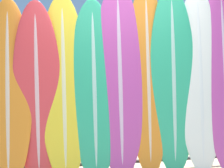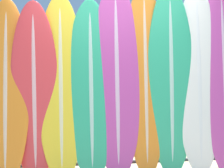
{
  "view_description": "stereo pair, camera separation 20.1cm",
  "coord_description": "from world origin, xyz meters",
  "px_view_note": "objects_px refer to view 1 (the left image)",
  "views": [
    {
      "loc": [
        -0.62,
        -3.34,
        1.8
      ],
      "look_at": [
        -0.01,
        1.08,
        0.98
      ],
      "focal_mm": 50.0,
      "sensor_mm": 36.0,
      "label": 1
    },
    {
      "loc": [
        -0.42,
        -3.37,
        1.8
      ],
      "look_at": [
        -0.01,
        1.08,
        0.98
      ],
      "focal_mm": 50.0,
      "sensor_mm": 36.0,
      "label": 2
    }
  ],
  "objects_px": {
    "surfboard_slot_7": "(200,80)",
    "surfboard_slot_0": "(8,91)",
    "surfboard_slot_4": "(120,80)",
    "person_far_left": "(62,56)",
    "surfboard_slot_1": "(37,92)",
    "surfboard_slot_3": "(94,89)",
    "surfboard_slot_2": "(64,88)",
    "surfboard_slot_8": "(224,76)",
    "surfboard_slot_5": "(148,79)",
    "surfboard_rack": "(121,132)",
    "person_near_water": "(48,50)",
    "person_mid_beach": "(154,57)",
    "surfboard_slot_6": "(173,80)"
  },
  "relations": [
    {
      "from": "surfboard_slot_6",
      "to": "surfboard_slot_7",
      "type": "xyz_separation_m",
      "value": [
        0.35,
        0.01,
        -0.01
      ]
    },
    {
      "from": "surfboard_slot_2",
      "to": "surfboard_slot_4",
      "type": "xyz_separation_m",
      "value": [
        0.67,
        0.01,
        0.08
      ]
    },
    {
      "from": "surfboard_slot_3",
      "to": "surfboard_slot_8",
      "type": "height_order",
      "value": "surfboard_slot_8"
    },
    {
      "from": "surfboard_slot_8",
      "to": "person_near_water",
      "type": "xyz_separation_m",
      "value": [
        -2.68,
        8.11,
        -0.25
      ]
    },
    {
      "from": "surfboard_slot_0",
      "to": "surfboard_slot_7",
      "type": "height_order",
      "value": "surfboard_slot_7"
    },
    {
      "from": "surfboard_slot_1",
      "to": "surfboard_slot_3",
      "type": "height_order",
      "value": "surfboard_slot_3"
    },
    {
      "from": "person_near_water",
      "to": "person_far_left",
      "type": "bearing_deg",
      "value": 71.12
    },
    {
      "from": "surfboard_slot_5",
      "to": "person_mid_beach",
      "type": "relative_size",
      "value": 1.46
    },
    {
      "from": "surfboard_rack",
      "to": "surfboard_slot_5",
      "type": "distance_m",
      "value": 0.74
    },
    {
      "from": "surfboard_slot_7",
      "to": "person_far_left",
      "type": "relative_size",
      "value": 1.44
    },
    {
      "from": "surfboard_slot_3",
      "to": "person_mid_beach",
      "type": "distance_m",
      "value": 6.15
    },
    {
      "from": "surfboard_slot_7",
      "to": "surfboard_slot_8",
      "type": "distance_m",
      "value": 0.32
    },
    {
      "from": "surfboard_slot_0",
      "to": "surfboard_slot_2",
      "type": "distance_m",
      "value": 0.63
    },
    {
      "from": "surfboard_slot_1",
      "to": "person_mid_beach",
      "type": "relative_size",
      "value": 1.32
    },
    {
      "from": "surfboard_slot_8",
      "to": "person_near_water",
      "type": "distance_m",
      "value": 8.54
    },
    {
      "from": "surfboard_rack",
      "to": "person_near_water",
      "type": "distance_m",
      "value": 8.25
    },
    {
      "from": "surfboard_slot_3",
      "to": "surfboard_rack",
      "type": "bearing_deg",
      "value": 1.26
    },
    {
      "from": "surfboard_slot_4",
      "to": "surfboard_slot_7",
      "type": "xyz_separation_m",
      "value": [
        1.01,
        -0.0,
        -0.02
      ]
    },
    {
      "from": "surfboard_slot_4",
      "to": "surfboard_slot_6",
      "type": "height_order",
      "value": "surfboard_slot_4"
    },
    {
      "from": "surfboard_slot_5",
      "to": "surfboard_rack",
      "type": "bearing_deg",
      "value": -176.13
    },
    {
      "from": "surfboard_slot_1",
      "to": "surfboard_slot_6",
      "type": "distance_m",
      "value": 1.64
    },
    {
      "from": "person_near_water",
      "to": "person_mid_beach",
      "type": "xyz_separation_m",
      "value": [
        3.33,
        -2.43,
        -0.06
      ]
    },
    {
      "from": "surfboard_slot_3",
      "to": "person_far_left",
      "type": "xyz_separation_m",
      "value": [
        -0.51,
        6.51,
        -0.2
      ]
    },
    {
      "from": "surfboard_slot_0",
      "to": "surfboard_slot_4",
      "type": "xyz_separation_m",
      "value": [
        1.3,
        0.02,
        0.1
      ]
    },
    {
      "from": "person_far_left",
      "to": "person_mid_beach",
      "type": "bearing_deg",
      "value": 140.99
    },
    {
      "from": "person_mid_beach",
      "to": "surfboard_slot_7",
      "type": "bearing_deg",
      "value": 155.32
    },
    {
      "from": "surfboard_slot_4",
      "to": "surfboard_slot_8",
      "type": "bearing_deg",
      "value": 0.2
    },
    {
      "from": "surfboard_slot_2",
      "to": "person_far_left",
      "type": "distance_m",
      "value": 6.5
    },
    {
      "from": "surfboard_rack",
      "to": "surfboard_slot_4",
      "type": "relative_size",
      "value": 1.27
    },
    {
      "from": "surfboard_slot_1",
      "to": "person_mid_beach",
      "type": "distance_m",
      "value": 6.43
    },
    {
      "from": "surfboard_slot_3",
      "to": "surfboard_slot_5",
      "type": "distance_m",
      "value": 0.67
    },
    {
      "from": "surfboard_slot_7",
      "to": "surfboard_slot_0",
      "type": "bearing_deg",
      "value": -179.65
    },
    {
      "from": "surfboard_slot_2",
      "to": "surfboard_slot_8",
      "type": "height_order",
      "value": "surfboard_slot_8"
    },
    {
      "from": "surfboard_slot_4",
      "to": "person_near_water",
      "type": "distance_m",
      "value": 8.23
    },
    {
      "from": "surfboard_slot_0",
      "to": "surfboard_slot_5",
      "type": "height_order",
      "value": "surfboard_slot_5"
    },
    {
      "from": "surfboard_slot_4",
      "to": "surfboard_slot_6",
      "type": "distance_m",
      "value": 0.66
    },
    {
      "from": "surfboard_rack",
      "to": "person_mid_beach",
      "type": "xyz_separation_m",
      "value": [
        1.97,
        5.7,
        0.36
      ]
    },
    {
      "from": "surfboard_slot_8",
      "to": "person_far_left",
      "type": "xyz_separation_m",
      "value": [
        -2.15,
        6.48,
        -0.32
      ]
    },
    {
      "from": "surfboard_slot_4",
      "to": "person_far_left",
      "type": "relative_size",
      "value": 1.47
    },
    {
      "from": "surfboard_rack",
      "to": "surfboard_slot_8",
      "type": "xyz_separation_m",
      "value": [
        1.31,
        0.02,
        0.67
      ]
    },
    {
      "from": "surfboard_slot_0",
      "to": "surfboard_slot_4",
      "type": "height_order",
      "value": "surfboard_slot_4"
    },
    {
      "from": "surfboard_rack",
      "to": "surfboard_slot_6",
      "type": "height_order",
      "value": "surfboard_slot_6"
    },
    {
      "from": "surfboard_slot_1",
      "to": "surfboard_slot_7",
      "type": "height_order",
      "value": "surfboard_slot_7"
    },
    {
      "from": "surfboard_rack",
      "to": "surfboard_slot_6",
      "type": "relative_size",
      "value": 1.29
    },
    {
      "from": "surfboard_slot_2",
      "to": "person_mid_beach",
      "type": "height_order",
      "value": "surfboard_slot_2"
    },
    {
      "from": "surfboard_rack",
      "to": "surfboard_slot_8",
      "type": "bearing_deg",
      "value": 0.82
    },
    {
      "from": "person_near_water",
      "to": "person_mid_beach",
      "type": "relative_size",
      "value": 1.07
    },
    {
      "from": "surfboard_slot_4",
      "to": "surfboard_slot_7",
      "type": "distance_m",
      "value": 1.01
    },
    {
      "from": "surfboard_slot_1",
      "to": "surfboard_slot_7",
      "type": "relative_size",
      "value": 0.92
    },
    {
      "from": "surfboard_slot_1",
      "to": "surfboard_slot_5",
      "type": "bearing_deg",
      "value": 1.55
    }
  ]
}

